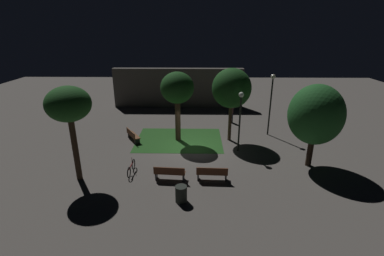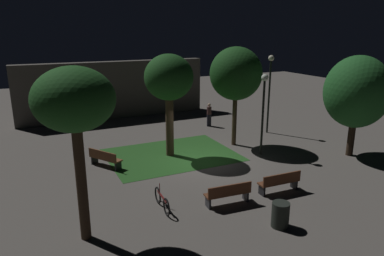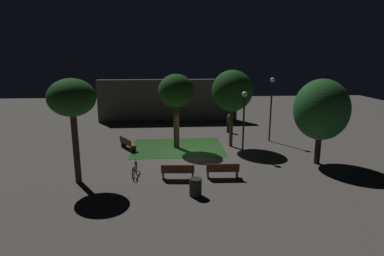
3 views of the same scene
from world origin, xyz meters
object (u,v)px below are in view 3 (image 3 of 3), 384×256
tree_near_wall (176,92)px  tree_left_canopy (232,91)px  tree_right_canopy (72,99)px  lamp_post_plaza_east (244,112)px  tree_lawn_side (321,110)px  lamp_post_path_center (271,99)px  bench_path_side (223,170)px  bicycle (135,170)px  bench_front_right (178,171)px  pedestrian (229,123)px  bench_lawn_edge (127,143)px  trash_bin (196,187)px

tree_near_wall → tree_left_canopy: 4.01m
tree_right_canopy → lamp_post_plaza_east: bearing=22.6°
tree_lawn_side → lamp_post_path_center: (-1.33, 5.40, -0.07)m
bench_path_side → tree_near_wall: bearing=111.0°
bench_path_side → lamp_post_path_center: lamp_post_path_center is taller
bench_path_side → tree_left_canopy: size_ratio=0.33×
tree_right_canopy → bicycle: tree_right_canopy is taller
bench_front_right → lamp_post_plaza_east: lamp_post_plaza_east is taller
bench_path_side → bicycle: (-4.85, 0.77, -0.14)m
bench_front_right → lamp_post_plaza_east: 6.59m
bicycle → pedestrian: pedestrian is taller
tree_left_canopy → pedestrian: size_ratio=3.47×
bench_front_right → pedestrian: (4.73, 10.41, 0.37)m
bench_front_right → tree_lawn_side: 9.42m
bench_front_right → bench_lawn_edge: (-3.43, 5.85, 0.00)m
bench_path_side → bicycle: bearing=171.0°
tree_right_canopy → bench_front_right: bearing=-0.4°
bicycle → pedestrian: size_ratio=1.05×
bench_lawn_edge → tree_lawn_side: (12.16, -3.84, 2.91)m
tree_near_wall → tree_right_canopy: (-5.38, -6.09, 0.39)m
tree_near_wall → trash_bin: (0.69, -8.22, -3.62)m
tree_near_wall → tree_left_canopy: tree_left_canopy is taller
tree_right_canopy → lamp_post_path_center: 14.71m
bench_lawn_edge → pedestrian: size_ratio=1.11×
bench_path_side → pedestrian: bearing=77.6°
bench_lawn_edge → lamp_post_path_center: lamp_post_path_center is taller
bench_lawn_edge → bicycle: bicycle is taller
trash_bin → bench_lawn_edge: bearing=117.9°
lamp_post_path_center → bench_path_side: bearing=-123.8°
tree_near_wall → tree_right_canopy: bearing=-131.5°
tree_near_wall → lamp_post_path_center: bearing=9.9°
bench_lawn_edge → bench_front_right: bearing=-59.6°
tree_near_wall → lamp_post_plaza_east: (4.42, -2.01, -1.11)m
bench_path_side → tree_near_wall: tree_near_wall is taller
lamp_post_path_center → trash_bin: lamp_post_path_center is taller
lamp_post_plaza_east → trash_bin: 7.66m
tree_near_wall → tree_lawn_side: tree_near_wall is taller
bench_lawn_edge → tree_left_canopy: (7.53, 0.33, 3.62)m
tree_lawn_side → pedestrian: 9.64m
tree_near_wall → bicycle: (-2.49, -5.36, -3.72)m
bench_lawn_edge → tree_near_wall: tree_near_wall is taller
lamp_post_plaza_east → bench_path_side: bearing=-116.7°
bicycle → pedestrian: 12.00m
bench_lawn_edge → tree_lawn_side: tree_lawn_side is taller
lamp_post_path_center → trash_bin: (-6.62, -9.50, -2.88)m
tree_near_wall → trash_bin: tree_near_wall is taller
tree_lawn_side → tree_right_canopy: 14.19m
bicycle → bench_path_side: bearing=-9.0°
bench_front_right → bicycle: size_ratio=1.08×
bench_front_right → trash_bin: size_ratio=2.08×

